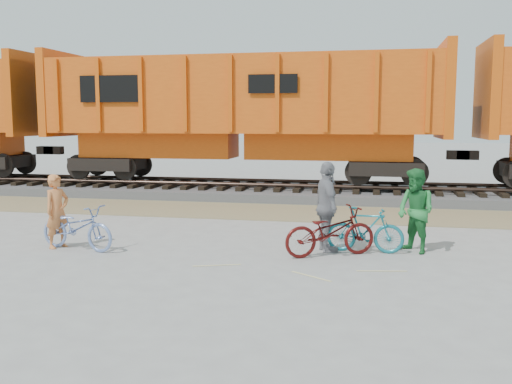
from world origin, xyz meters
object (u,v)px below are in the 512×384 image
at_px(hopper_car_center, 241,111).
at_px(person_solo, 57,211).
at_px(person_man, 416,211).
at_px(person_woman, 327,207).
at_px(bicycle_teal, 365,230).
at_px(bicycle_blue, 77,227).
at_px(bicycle_maroon, 330,232).

bearing_deg(hopper_car_center, person_solo, -102.01).
relative_size(person_man, person_woman, 0.93).
height_order(hopper_car_center, person_solo, hopper_car_center).
distance_m(bicycle_teal, person_solo, 6.44).
height_order(person_solo, person_man, person_man).
relative_size(bicycle_blue, bicycle_maroon, 0.95).
height_order(bicycle_maroon, person_man, person_man).
relative_size(hopper_car_center, bicycle_maroon, 7.41).
height_order(person_solo, person_woman, person_woman).
distance_m(bicycle_teal, person_man, 1.09).
bearing_deg(bicycle_blue, person_solo, 91.60).
bearing_deg(person_woman, bicycle_blue, 78.61).
relative_size(bicycle_teal, bicycle_maroon, 0.83).
bearing_deg(person_man, person_solo, -123.42).
bearing_deg(person_man, bicycle_teal, -120.10).
relative_size(bicycle_maroon, person_man, 1.10).
height_order(bicycle_blue, bicycle_teal, bicycle_blue).
height_order(person_man, person_woman, person_woman).
bearing_deg(bicycle_blue, bicycle_maroon, -71.83).
distance_m(bicycle_maroon, person_solo, 5.72).
distance_m(bicycle_blue, bicycle_maroon, 5.23).
relative_size(hopper_car_center, person_woman, 7.56).
distance_m(bicycle_blue, person_man, 6.98).
relative_size(hopper_car_center, person_solo, 8.97).
bearing_deg(person_woman, person_man, -103.00).
bearing_deg(person_man, hopper_car_center, 173.05).
bearing_deg(bicycle_teal, person_solo, 100.41).
distance_m(hopper_car_center, person_woman, 9.25).
bearing_deg(person_man, bicycle_maroon, -110.06).
distance_m(person_man, person_woman, 1.80).
xyz_separation_m(bicycle_blue, person_man, (6.88, 1.13, 0.39)).
bearing_deg(hopper_car_center, bicycle_teal, -61.33).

